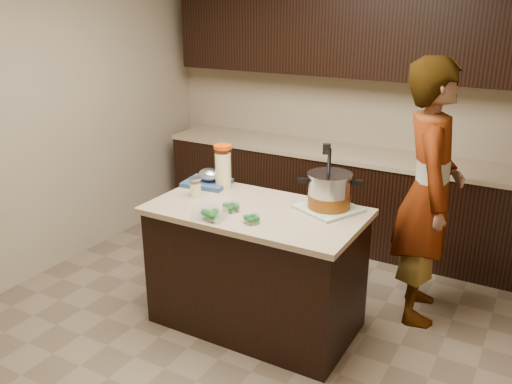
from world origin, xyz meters
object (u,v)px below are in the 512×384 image
stock_pot (329,193)px  lemonade_pitcher (223,168)px  island (256,267)px  person (429,193)px

stock_pot → lemonade_pitcher: stock_pot is taller
island → lemonade_pitcher: size_ratio=4.49×
stock_pot → lemonade_pitcher: (-0.87, 0.04, 0.03)m
island → lemonade_pitcher: (-0.43, 0.26, 0.60)m
lemonade_pitcher → person: bearing=18.9°
lemonade_pitcher → stock_pot: bearing=-2.3°
stock_pot → lemonade_pitcher: bearing=154.2°
lemonade_pitcher → person: person is taller
stock_pot → person: bearing=20.2°
island → person: (0.98, 0.74, 0.50)m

